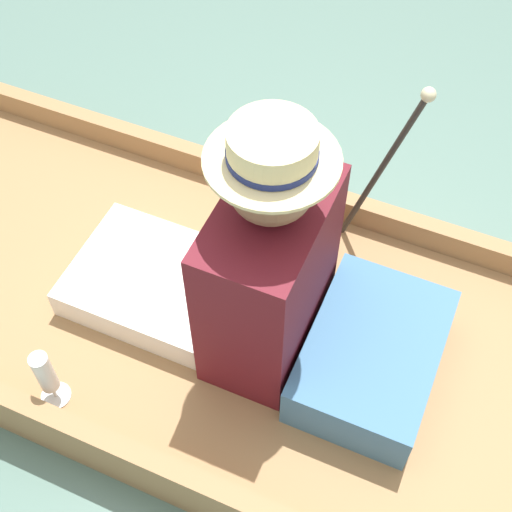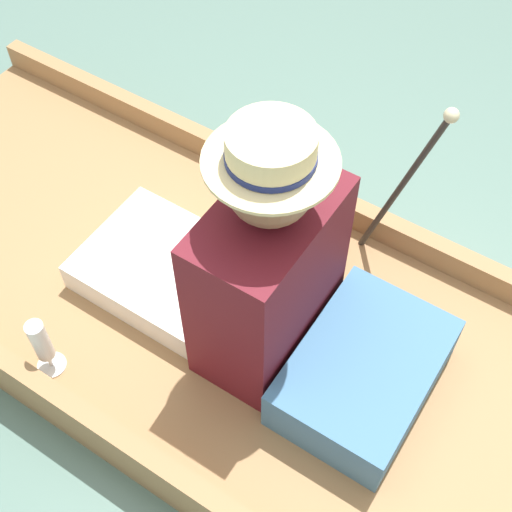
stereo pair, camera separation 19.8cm
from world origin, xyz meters
TOP-DOWN VIEW (x-y plane):
  - ground_plane at (0.00, 0.00)m, footprint 16.00×16.00m
  - punt_boat at (0.00, 0.00)m, footprint 1.17×3.30m
  - seat_cushion at (-0.01, -0.34)m, footprint 0.54×0.38m
  - seated_person at (-0.01, 0.08)m, footprint 0.47×0.83m
  - teddy_bear at (0.38, 0.08)m, footprint 0.29×0.17m
  - wine_glass at (-0.47, 0.50)m, footprint 0.09×0.09m
  - walking_cane at (0.49, -0.20)m, footprint 0.04×0.21m

SIDE VIEW (x-z plane):
  - ground_plane at x=0.00m, z-range 0.00..0.00m
  - punt_boat at x=0.00m, z-range -0.04..0.19m
  - seat_cushion at x=-0.01m, z-range 0.13..0.31m
  - wine_glass at x=-0.47m, z-range 0.16..0.39m
  - teddy_bear at x=0.38m, z-range 0.12..0.54m
  - seated_person at x=-0.01m, z-range 0.01..0.89m
  - walking_cane at x=0.49m, z-range 0.20..0.91m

